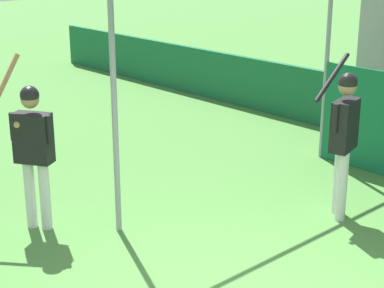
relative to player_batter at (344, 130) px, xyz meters
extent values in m
cylinder|color=gray|center=(-1.56, -2.35, 0.31)|extent=(0.07, 0.07, 2.93)
cylinder|color=gray|center=(-1.56, 1.73, 0.31)|extent=(0.07, 0.07, 2.93)
cylinder|color=silver|center=(0.10, -0.09, -0.70)|extent=(0.16, 0.16, 0.90)
cylinder|color=silver|center=(-0.08, 0.08, -0.70)|extent=(0.16, 0.16, 0.90)
cube|color=black|center=(0.01, -0.01, 0.07)|extent=(0.34, 0.51, 0.64)
sphere|color=#A37556|center=(0.01, -0.01, 0.56)|extent=(0.23, 0.23, 0.23)
sphere|color=black|center=(0.01, -0.01, 0.61)|extent=(0.24, 0.24, 0.24)
cylinder|color=black|center=(0.04, -0.25, 0.21)|extent=(0.09, 0.09, 0.35)
cylinder|color=black|center=(-0.09, 0.22, 0.21)|extent=(0.09, 0.09, 0.35)
cylinder|color=black|center=(-0.35, 0.18, 0.58)|extent=(0.13, 0.75, 0.55)
sphere|color=black|center=(0.00, 0.21, 0.33)|extent=(0.08, 0.08, 0.08)
cylinder|color=silver|center=(-2.19, -2.97, -0.72)|extent=(0.18, 0.18, 0.86)
cylinder|color=silver|center=(-2.37, -3.08, -0.72)|extent=(0.18, 0.18, 0.86)
cube|color=black|center=(-2.28, -3.03, 0.01)|extent=(0.50, 0.42, 0.61)
sphere|color=#A37556|center=(-2.28, -3.03, 0.48)|extent=(0.21, 0.21, 0.21)
sphere|color=black|center=(-2.28, -3.03, 0.53)|extent=(0.23, 0.23, 0.23)
cylinder|color=black|center=(-2.06, -2.94, 0.15)|extent=(0.10, 0.10, 0.33)
cylinder|color=black|center=(-2.46, -3.19, 0.15)|extent=(0.10, 0.10, 0.33)
cylinder|color=#AD7F4C|center=(-2.60, -3.22, 0.57)|extent=(0.13, 0.58, 0.79)
sphere|color=#AD7F4C|center=(-2.34, -3.18, 0.19)|extent=(0.08, 0.08, 0.08)
camera|label=1|loc=(4.34, -6.53, 2.29)|focal=60.00mm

